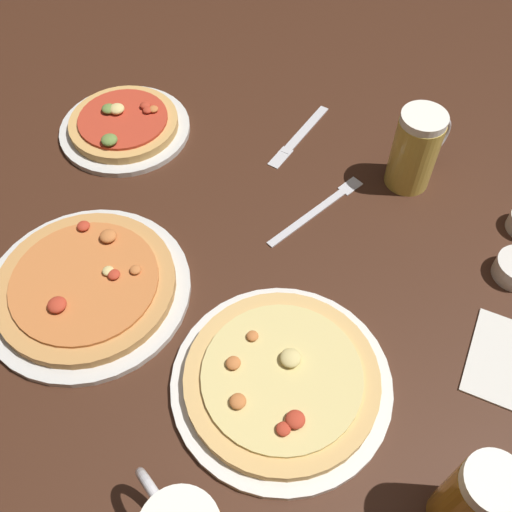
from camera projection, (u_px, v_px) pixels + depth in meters
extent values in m
cube|color=#3D2114|center=(256.00, 268.00, 1.00)|extent=(2.40, 2.40, 0.03)
cylinder|color=silver|center=(281.00, 383.00, 0.85)|extent=(0.33, 0.33, 0.01)
cylinder|color=tan|center=(282.00, 379.00, 0.84)|extent=(0.29, 0.29, 0.02)
cylinder|color=#DBC67A|center=(282.00, 375.00, 0.83)|extent=(0.23, 0.23, 0.01)
ellipsoid|color=#B73823|center=(295.00, 419.00, 0.78)|extent=(0.03, 0.03, 0.01)
ellipsoid|color=#C67038|center=(253.00, 336.00, 0.86)|extent=(0.02, 0.02, 0.01)
ellipsoid|color=#B73823|center=(283.00, 429.00, 0.77)|extent=(0.02, 0.02, 0.01)
ellipsoid|color=#C67038|center=(233.00, 363.00, 0.83)|extent=(0.02, 0.02, 0.01)
ellipsoid|color=#DBC67A|center=(291.00, 358.00, 0.83)|extent=(0.03, 0.03, 0.02)
ellipsoid|color=#C67038|center=(238.00, 401.00, 0.80)|extent=(0.02, 0.02, 0.01)
cylinder|color=silver|center=(125.00, 129.00, 1.18)|extent=(0.26, 0.26, 0.01)
cylinder|color=tan|center=(124.00, 123.00, 1.16)|extent=(0.22, 0.22, 0.02)
cylinder|color=#B73823|center=(123.00, 119.00, 1.15)|extent=(0.18, 0.18, 0.01)
ellipsoid|color=#DBC67A|center=(117.00, 109.00, 1.16)|extent=(0.03, 0.03, 0.02)
ellipsoid|color=olive|center=(109.00, 109.00, 1.16)|extent=(0.03, 0.03, 0.01)
ellipsoid|color=#B73823|center=(145.00, 105.00, 1.17)|extent=(0.02, 0.02, 0.01)
ellipsoid|color=#B73823|center=(148.00, 110.00, 1.16)|extent=(0.02, 0.02, 0.01)
ellipsoid|color=#C67038|center=(153.00, 109.00, 1.16)|extent=(0.02, 0.02, 0.01)
ellipsoid|color=olive|center=(109.00, 140.00, 1.10)|extent=(0.03, 0.03, 0.02)
cylinder|color=silver|center=(88.00, 290.00, 0.95)|extent=(0.34, 0.34, 0.01)
cylinder|color=tan|center=(86.00, 285.00, 0.93)|extent=(0.29, 0.29, 0.02)
cylinder|color=#C67038|center=(84.00, 281.00, 0.92)|extent=(0.24, 0.24, 0.01)
ellipsoid|color=#B73823|center=(57.00, 305.00, 0.89)|extent=(0.03, 0.03, 0.01)
ellipsoid|color=#C67038|center=(108.00, 236.00, 0.97)|extent=(0.03, 0.03, 0.01)
ellipsoid|color=#B73823|center=(83.00, 226.00, 0.98)|extent=(0.02, 0.02, 0.01)
ellipsoid|color=#B73823|center=(114.00, 274.00, 0.92)|extent=(0.02, 0.02, 0.01)
ellipsoid|color=#DBC67A|center=(108.00, 271.00, 0.93)|extent=(0.02, 0.02, 0.01)
ellipsoid|color=#C67038|center=(135.00, 270.00, 0.93)|extent=(0.02, 0.02, 0.01)
cylinder|color=gold|center=(414.00, 153.00, 1.04)|extent=(0.08, 0.08, 0.14)
cylinder|color=white|center=(424.00, 119.00, 0.98)|extent=(0.08, 0.08, 0.02)
torus|color=silver|center=(433.00, 140.00, 1.06)|extent=(0.05, 0.09, 0.09)
torus|color=silver|center=(161.00, 504.00, 0.68)|extent=(0.09, 0.06, 0.10)
cylinder|color=#9E6619|center=(471.00, 502.00, 0.69)|extent=(0.07, 0.07, 0.15)
cylinder|color=white|center=(494.00, 483.00, 0.62)|extent=(0.07, 0.07, 0.02)
torus|color=silver|center=(511.00, 502.00, 0.69)|extent=(0.09, 0.04, 0.09)
cube|color=silver|center=(309.00, 216.00, 1.04)|extent=(0.10, 0.18, 0.01)
cube|color=silver|center=(351.00, 185.00, 1.09)|extent=(0.04, 0.05, 0.00)
cube|color=silver|center=(305.00, 129.00, 1.18)|extent=(0.05, 0.16, 0.01)
cube|color=silver|center=(280.00, 157.00, 1.13)|extent=(0.04, 0.06, 0.00)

